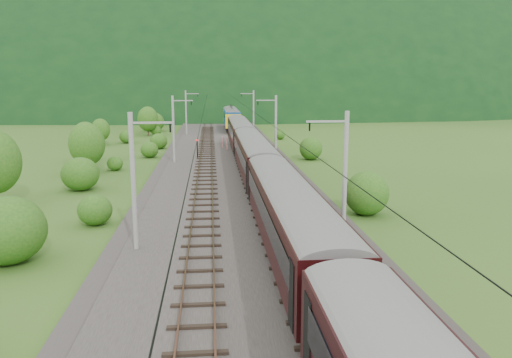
{
  "coord_description": "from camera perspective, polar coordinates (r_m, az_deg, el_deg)",
  "views": [
    {
      "loc": [
        -1.7,
        -28.54,
        10.02
      ],
      "look_at": [
        1.68,
        8.89,
        2.6
      ],
      "focal_mm": 35.0,
      "sensor_mm": 36.0,
      "label": 1
    }
  ],
  "objects": [
    {
      "name": "vegetation_right",
      "position": [
        45.35,
        10.8,
        -0.11
      ],
      "size": [
        5.73,
        98.98,
        3.01
      ],
      "color": "#1F5316",
      "rests_on": "ground"
    },
    {
      "name": "overhead_wires",
      "position": [
        38.68,
        -2.65,
        6.83
      ],
      "size": [
        4.83,
        198.0,
        0.03
      ],
      "color": "black",
      "rests_on": "ground"
    },
    {
      "name": "catenary_left",
      "position": [
        60.95,
        -9.35,
        5.82
      ],
      "size": [
        2.54,
        192.28,
        8.0
      ],
      "color": "gray",
      "rests_on": "railbed"
    },
    {
      "name": "ground",
      "position": [
        30.29,
        -1.67,
        -8.15
      ],
      "size": [
        600.0,
        600.0,
        0.0
      ],
      "primitive_type": "plane",
      "color": "#2B5119",
      "rests_on": "ground"
    },
    {
      "name": "hazard_post_far",
      "position": [
        71.49,
        -3.33,
        4.01
      ],
      "size": [
        0.18,
        0.18,
        1.66
      ],
      "primitive_type": "cylinder",
      "color": "red",
      "rests_on": "railbed"
    },
    {
      "name": "track_left",
      "position": [
        39.73,
        -6.02,
        -2.95
      ],
      "size": [
        2.4,
        220.0,
        0.27
      ],
      "color": "brown",
      "rests_on": "railbed"
    },
    {
      "name": "vegetation_left",
      "position": [
        44.43,
        -22.28,
        0.57
      ],
      "size": [
        13.14,
        149.17,
        6.28
      ],
      "color": "#1F5316",
      "rests_on": "ground"
    },
    {
      "name": "catenary_right",
      "position": [
        61.29,
        2.21,
        5.99
      ],
      "size": [
        2.54,
        192.28,
        8.0
      ],
      "color": "gray",
      "rests_on": "railbed"
    },
    {
      "name": "mountain_ridge",
      "position": [
        349.33,
        -25.25,
        8.47
      ],
      "size": [
        336.0,
        280.0,
        132.0
      ],
      "primitive_type": "ellipsoid",
      "color": "black",
      "rests_on": "ground"
    },
    {
      "name": "railbed",
      "position": [
        39.82,
        -2.56,
        -3.2
      ],
      "size": [
        14.0,
        220.0,
        0.3
      ],
      "primitive_type": "cube",
      "color": "#38332D",
      "rests_on": "ground"
    },
    {
      "name": "signal",
      "position": [
        64.39,
        -6.73,
        3.67
      ],
      "size": [
        0.26,
        0.26,
        2.4
      ],
      "color": "black",
      "rests_on": "railbed"
    },
    {
      "name": "mountain_main",
      "position": [
        288.71,
        -4.88,
        9.14
      ],
      "size": [
        504.0,
        360.0,
        244.0
      ],
      "primitive_type": "ellipsoid",
      "color": "black",
      "rests_on": "ground"
    },
    {
      "name": "hazard_post_near",
      "position": [
        73.83,
        -3.8,
        4.23
      ],
      "size": [
        0.18,
        0.18,
        1.67
      ],
      "primitive_type": "cylinder",
      "color": "red",
      "rests_on": "railbed"
    },
    {
      "name": "train",
      "position": [
        37.27,
        1.24,
        1.0
      ],
      "size": [
        2.89,
        138.22,
        5.02
      ],
      "color": "black",
      "rests_on": "ground"
    },
    {
      "name": "track_right",
      "position": [
        39.94,
        0.89,
        -2.81
      ],
      "size": [
        2.4,
        220.0,
        0.27
      ],
      "color": "brown",
      "rests_on": "railbed"
    }
  ]
}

